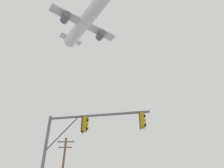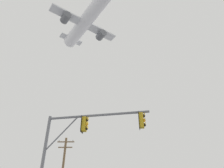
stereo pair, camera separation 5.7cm
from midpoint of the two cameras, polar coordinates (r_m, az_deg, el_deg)
The scene contains 2 objects.
signal_pole_near at distance 12.72m, azimuth -8.55°, elevation -14.61°, with size 6.38×1.27×6.24m.
airplane at distance 63.58m, azimuth -7.39°, elevation 16.87°, with size 19.23×23.83×7.43m.
Camera 1 is at (-0.93, -3.62, 1.24)m, focal length 32.88 mm.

